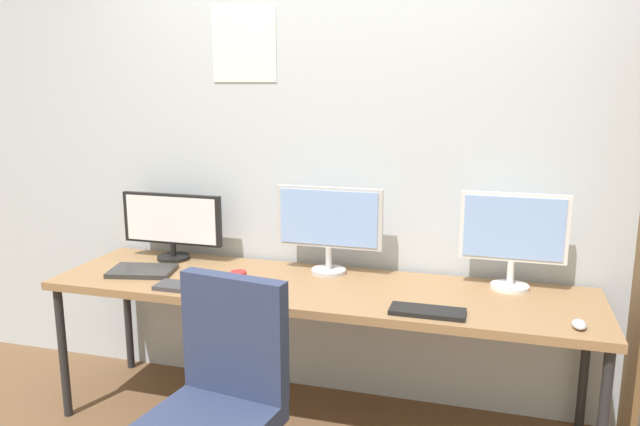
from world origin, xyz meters
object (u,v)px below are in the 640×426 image
monitor_right (513,234)px  keyboard_right (427,312)px  keyboard_left (191,288)px  monitor_left (172,223)px  monitor_center (329,223)px  computer_mouse (579,324)px  coffee_mug (239,281)px  desk (317,294)px  laptop_closed (142,271)px

monitor_right → keyboard_right: (-0.34, -0.44, -0.26)m
keyboard_left → monitor_left: bearing=127.5°
monitor_center → keyboard_right: 0.76m
monitor_left → computer_mouse: bearing=-11.8°
keyboard_left → coffee_mug: (0.22, 0.06, 0.04)m
desk → laptop_closed: laptop_closed is taller
keyboard_right → computer_mouse: bearing=1.2°
keyboard_right → coffee_mug: coffee_mug is taller
monitor_left → monitor_center: (0.90, -0.00, 0.06)m
keyboard_right → monitor_left: bearing=163.1°
keyboard_left → laptop_closed: 0.40m
monitor_left → monitor_center: monitor_center is taller
desk → monitor_right: 0.98m
coffee_mug → monitor_left: bearing=146.1°
laptop_closed → coffee_mug: (0.59, -0.10, 0.03)m
desk → keyboard_left: keyboard_left is taller
coffee_mug → monitor_right: bearing=17.0°
monitor_right → computer_mouse: bearing=-58.4°
monitor_left → monitor_right: size_ratio=1.19×
laptop_closed → keyboard_left: bearing=-36.3°
monitor_right → laptop_closed: (-1.83, -0.28, -0.26)m
monitor_right → monitor_center: bearing=180.0°
keyboard_right → coffee_mug: size_ratio=3.03×
desk → monitor_left: (-0.90, 0.21, 0.25)m
monitor_center → keyboard_left: size_ratio=1.60×
computer_mouse → monitor_right: bearing=121.6°
monitor_center → laptop_closed: monitor_center is taller
monitor_left → keyboard_right: monitor_left is taller
desk → monitor_left: size_ratio=4.51×
coffee_mug → computer_mouse: bearing=-2.0°
monitor_center → coffee_mug: monitor_center is taller
monitor_right → keyboard_right: size_ratio=1.54×
coffee_mug → laptop_closed: bearing=170.3°
computer_mouse → desk: bearing=169.4°
keyboard_left → computer_mouse: computer_mouse is taller
computer_mouse → monitor_center: bearing=159.7°
keyboard_left → laptop_closed: (-0.37, 0.16, 0.00)m
monitor_center → coffee_mug: 0.55m
monitor_left → keyboard_left: 0.59m
monitor_left → monitor_center: 0.90m
monitor_left → computer_mouse: size_ratio=6.12×
keyboard_left → laptop_closed: size_ratio=1.08×
monitor_right → keyboard_left: size_ratio=1.43×
monitor_center → coffee_mug: bearing=-131.6°
monitor_right → keyboard_left: bearing=-163.1°
monitor_right → keyboard_right: 0.61m
monitor_right → laptop_closed: 1.86m
desk → monitor_right: monitor_right is taller
monitor_left → desk: bearing=-13.3°
keyboard_left → keyboard_right: (1.12, 0.00, 0.00)m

